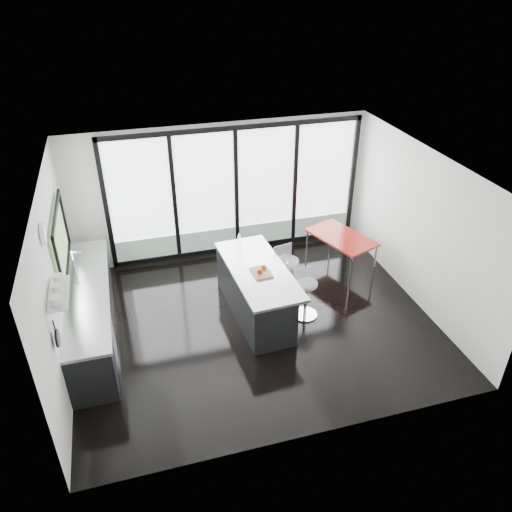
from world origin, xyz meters
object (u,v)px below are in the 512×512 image
object	(u,v)px
island	(254,291)
bar_stool_far	(287,278)
red_table	(340,252)
bar_stool_near	(306,299)

from	to	relation	value
island	bar_stool_far	size ratio (longest dim) A/B	2.92
island	bar_stool_far	distance (m)	0.78
island	red_table	xyz separation A→B (m)	(2.06, 0.97, -0.10)
island	red_table	bearing A→B (deg)	25.07
bar_stool_near	red_table	size ratio (longest dim) A/B	0.52
bar_stool_far	red_table	distance (m)	1.50
red_table	bar_stool_far	bearing A→B (deg)	-154.74
island	bar_stool_near	xyz separation A→B (m)	(0.83, -0.32, -0.11)
bar_stool_far	bar_stool_near	bearing A→B (deg)	-92.64
island	red_table	world-z (taller)	island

